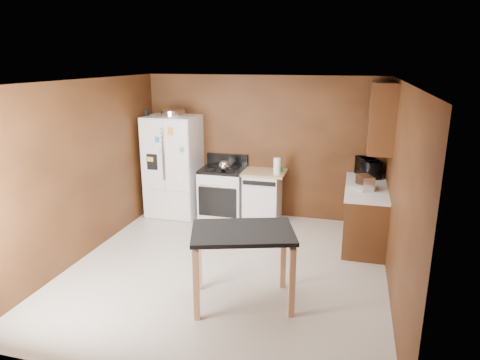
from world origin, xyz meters
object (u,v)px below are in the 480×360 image
at_px(roasting_pan, 173,113).
at_px(island, 243,242).
at_px(microwave, 368,168).
at_px(pen_cup, 146,113).
at_px(refrigerator, 174,166).
at_px(green_canister, 281,169).
at_px(kettle, 224,166).
at_px(gas_range, 223,192).
at_px(paper_towel, 277,166).
at_px(toaster, 365,183).
at_px(dishwasher, 263,195).

xyz_separation_m(roasting_pan, island, (1.93, -2.58, -1.09)).
bearing_deg(island, microwave, 63.17).
bearing_deg(microwave, pen_cup, 70.53).
bearing_deg(refrigerator, green_canister, 4.31).
relative_size(kettle, gas_range, 0.17).
relative_size(paper_towel, island, 0.21).
relative_size(roasting_pan, pen_cup, 3.82).
relative_size(paper_towel, refrigerator, 0.15).
xyz_separation_m(paper_towel, island, (0.07, -2.55, -0.27)).
relative_size(pen_cup, gas_range, 0.10).
bearing_deg(kettle, paper_towel, 2.71).
height_order(pen_cup, green_canister, pen_cup).
height_order(roasting_pan, toaster, roasting_pan).
height_order(roasting_pan, refrigerator, roasting_pan).
xyz_separation_m(pen_cup, microwave, (3.80, 0.26, -0.82)).
relative_size(kettle, dishwasher, 0.21).
relative_size(pen_cup, paper_towel, 0.40).
distance_m(pen_cup, green_canister, 2.54).
xyz_separation_m(refrigerator, gas_range, (0.91, 0.06, -0.44)).
bearing_deg(gas_range, roasting_pan, -175.15).
relative_size(microwave, dishwasher, 0.55).
bearing_deg(roasting_pan, kettle, -4.98).
bearing_deg(toaster, kettle, 145.02).
bearing_deg(island, dishwasher, 97.19).
bearing_deg(paper_towel, island, -88.42).
distance_m(paper_towel, island, 2.56).
height_order(kettle, microwave, microwave).
xyz_separation_m(roasting_pan, green_canister, (1.88, 0.16, -0.91)).
xyz_separation_m(green_canister, gas_range, (-1.02, -0.08, -0.48)).
xyz_separation_m(kettle, paper_towel, (0.92, 0.04, 0.04)).
height_order(paper_towel, toaster, paper_towel).
height_order(green_canister, microwave, microwave).
bearing_deg(green_canister, gas_range, -175.25).
height_order(pen_cup, dishwasher, pen_cup).
height_order(pen_cup, island, pen_cup).
height_order(paper_towel, gas_range, paper_towel).
distance_m(pen_cup, microwave, 3.90).
xyz_separation_m(paper_towel, microwave, (1.47, 0.23, 0.01)).
bearing_deg(roasting_pan, paper_towel, -1.18).
distance_m(kettle, toaster, 2.39).
xyz_separation_m(refrigerator, island, (1.97, -2.60, -0.14)).
bearing_deg(gas_range, refrigerator, -176.19).
height_order(paper_towel, island, paper_towel).
xyz_separation_m(green_canister, refrigerator, (-1.93, -0.15, -0.04)).
height_order(paper_towel, microwave, microwave).
bearing_deg(island, pen_cup, 133.70).
distance_m(roasting_pan, pen_cup, 0.48).
relative_size(paper_towel, dishwasher, 0.31).
bearing_deg(gas_range, toaster, -15.49).
bearing_deg(refrigerator, kettle, -5.51).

